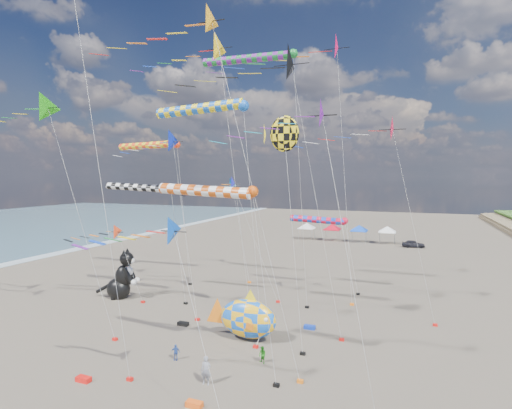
{
  "coord_description": "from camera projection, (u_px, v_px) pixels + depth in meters",
  "views": [
    {
      "loc": [
        12.38,
        -15.99,
        12.32
      ],
      "look_at": [
        1.69,
        12.0,
        10.22
      ],
      "focal_mm": 28.0,
      "sensor_mm": 36.0,
      "label": 1
    }
  ],
  "objects": [
    {
      "name": "kite_bag_0",
      "position": [
        194.0,
        404.0,
        21.35
      ],
      "size": [
        0.9,
        0.44,
        0.3
      ],
      "primitive_type": "cube",
      "color": "#FD5B15",
      "rests_on": "ground"
    },
    {
      "name": "delta_kite_3",
      "position": [
        113.0,
        234.0,
        39.72
      ],
      "size": [
        8.36,
        1.63,
        7.84
      ],
      "color": "#FF441B",
      "rests_on": "ground"
    },
    {
      "name": "delta_kite_4",
      "position": [
        132.0,
        239.0,
        19.58
      ],
      "size": [
        10.08,
        1.63,
        10.51
      ],
      "color": "blue",
      "rests_on": "ground"
    },
    {
      "name": "windsock_4",
      "position": [
        252.0,
        59.0,
        37.77
      ],
      "size": [
        10.69,
        0.85,
        23.94
      ],
      "color": "#177F30",
      "rests_on": "ground"
    },
    {
      "name": "windsock_1",
      "position": [
        150.0,
        146.0,
        46.15
      ],
      "size": [
        9.63,
        0.84,
        16.36
      ],
      "color": "#FF3D15",
      "rests_on": "ground"
    },
    {
      "name": "delta_kite_2",
      "position": [
        156.0,
        143.0,
        34.53
      ],
      "size": [
        9.66,
        2.22,
        16.61
      ],
      "color": "#0D24B6",
      "rests_on": "ground"
    },
    {
      "name": "delta_kite_9",
      "position": [
        209.0,
        49.0,
        33.37
      ],
      "size": [
        11.74,
        2.68,
        24.56
      ],
      "color": "yellow",
      "rests_on": "ground"
    },
    {
      "name": "delta_kite_11",
      "position": [
        393.0,
        133.0,
        33.08
      ],
      "size": [
        11.14,
        2.33,
        17.43
      ],
      "color": "#EC1742",
      "rests_on": "ground"
    },
    {
      "name": "delta_kite_5",
      "position": [
        205.0,
        26.0,
        24.54
      ],
      "size": [
        13.41,
        2.0,
        22.95
      ],
      "color": "#FFA81A",
      "rests_on": "ground"
    },
    {
      "name": "windsock_3",
      "position": [
        204.0,
        109.0,
        31.28
      ],
      "size": [
        9.2,
        0.87,
        18.1
      ],
      "color": "blue",
      "rests_on": "ground"
    },
    {
      "name": "delta_kite_6",
      "position": [
        53.0,
        111.0,
        30.74
      ],
      "size": [
        13.4,
        2.49,
        18.87
      ],
      "color": "#1F9C11",
      "rests_on": "ground"
    },
    {
      "name": "tent_row",
      "position": [
        346.0,
        225.0,
        75.32
      ],
      "size": [
        19.2,
        4.2,
        3.8
      ],
      "color": "white",
      "rests_on": "ground"
    },
    {
      "name": "delta_kite_0",
      "position": [
        306.0,
        122.0,
        19.92
      ],
      "size": [
        8.57,
        1.64,
        16.28
      ],
      "color": "#6B1792",
      "rests_on": "ground"
    },
    {
      "name": "child_green",
      "position": [
        262.0,
        355.0,
        26.33
      ],
      "size": [
        0.68,
        0.63,
        1.12
      ],
      "primitive_type": "imported",
      "rotation": [
        0.0,
        0.0,
        -0.49
      ],
      "color": "#217D1A",
      "rests_on": "ground"
    },
    {
      "name": "fish_inflatable",
      "position": [
        247.0,
        319.0,
        29.9
      ],
      "size": [
        5.86,
        2.02,
        3.96
      ],
      "color": "blue",
      "rests_on": "ground"
    },
    {
      "name": "angelfish_kite",
      "position": [
        282.0,
        136.0,
        29.15
      ],
      "size": [
        3.74,
        3.02,
        16.77
      ],
      "color": "yellow",
      "rests_on": "ground"
    },
    {
      "name": "cat_inflatable",
      "position": [
        120.0,
        274.0,
        40.27
      ],
      "size": [
        4.13,
        2.83,
        5.08
      ],
      "primitive_type": null,
      "rotation": [
        0.0,
        0.0,
        0.27
      ],
      "color": "black",
      "rests_on": "ground"
    },
    {
      "name": "windsock_5",
      "position": [
        321.0,
        220.0,
        42.51
      ],
      "size": [
        7.52,
        0.73,
        8.08
      ],
      "color": "red",
      "rests_on": "ground"
    },
    {
      "name": "windsock_2",
      "position": [
        209.0,
        192.0,
        24.15
      ],
      "size": [
        8.05,
        0.7,
        11.81
      ],
      "color": "#CB4B0E",
      "rests_on": "ground"
    },
    {
      "name": "child_blue",
      "position": [
        176.0,
        352.0,
        26.79
      ],
      "size": [
        0.68,
        0.42,
        1.08
      ],
      "primitive_type": "imported",
      "rotation": [
        0.0,
        0.0,
        0.27
      ],
      "color": "#2C4EA7",
      "rests_on": "ground"
    },
    {
      "name": "kite_bag_1",
      "position": [
        84.0,
        379.0,
        23.99
      ],
      "size": [
        0.9,
        0.44,
        0.3
      ],
      "primitive_type": "cube",
      "color": "red",
      "rests_on": "ground"
    },
    {
      "name": "windsock_0",
      "position": [
        142.0,
        188.0,
        39.49
      ],
      "size": [
        9.05,
        0.72,
        11.6
      ],
      "color": "black",
      "rests_on": "ground"
    },
    {
      "name": "person_adult",
      "position": [
        206.0,
        370.0,
        23.63
      ],
      "size": [
        0.67,
        0.5,
        1.7
      ],
      "primitive_type": "imported",
      "rotation": [
        0.0,
        0.0,
        0.15
      ],
      "color": "gray",
      "rests_on": "ground"
    },
    {
      "name": "delta_kite_10",
      "position": [
        283.0,
        68.0,
        30.19
      ],
      "size": [
        15.24,
        3.07,
        22.3
      ],
      "color": "black",
      "rests_on": "ground"
    },
    {
      "name": "parked_car",
      "position": [
        413.0,
        244.0,
        69.37
      ],
      "size": [
        3.88,
        1.86,
        1.28
      ],
      "primitive_type": "imported",
      "rotation": [
        0.0,
        0.0,
        1.67
      ],
      "color": "#26262D",
      "rests_on": "ground"
    },
    {
      "name": "delta_kite_12",
      "position": [
        232.0,
        187.0,
        40.01
      ],
      "size": [
        9.77,
        1.7,
        12.51
      ],
      "color": "#2126DC",
      "rests_on": "ground"
    },
    {
      "name": "kite_bag_2",
      "position": [
        183.0,
        324.0,
        33.03
      ],
      "size": [
        0.9,
        0.44,
        0.3
      ],
      "primitive_type": "cube",
      "color": "black",
      "rests_on": "ground"
    },
    {
      "name": "delta_kite_1",
      "position": [
        224.0,
        188.0,
        46.65
      ],
      "size": [
        9.5,
        2.08,
        12.34
      ],
      "color": "#1088D5",
      "rests_on": "ground"
    },
    {
      "name": "delta_kite_7",
      "position": [
        311.0,
        49.0,
        38.04
      ],
      "size": [
        16.11,
        2.73,
        26.17
      ],
      "color": "#F70D58",
      "rests_on": "ground"
    },
    {
      "name": "kite_bag_3",
      "position": [
        310.0,
        327.0,
        32.27
      ],
      "size": [
        0.9,
        0.44,
        0.3
      ],
      "primitive_type": "cube",
      "color": "#1235BB",
      "rests_on": "ground"
    }
  ]
}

